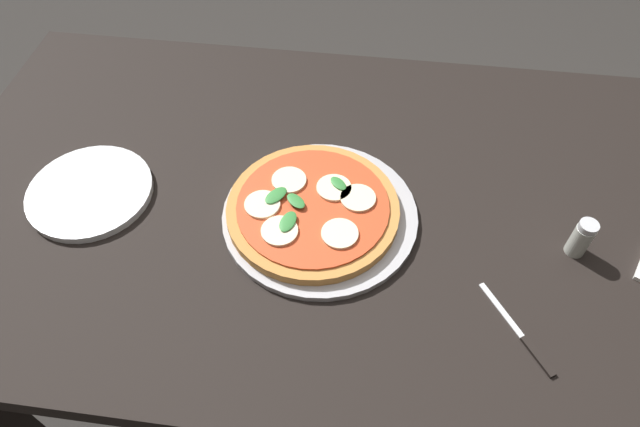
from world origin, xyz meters
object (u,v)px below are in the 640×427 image
(serving_tray, at_px, (320,215))
(plate_white, at_px, (90,192))
(dining_table, at_px, (347,231))
(pepper_shaker, at_px, (581,238))
(pizza, at_px, (313,208))
(knife, at_px, (525,340))

(serving_tray, bearing_deg, plate_white, 0.27)
(dining_table, relative_size, pepper_shaker, 21.03)
(serving_tray, height_order, pepper_shaker, pepper_shaker)
(pizza, bearing_deg, plate_white, 0.12)
(plate_white, bearing_deg, pepper_shaker, 179.07)
(serving_tray, xyz_separation_m, pepper_shaker, (-0.44, 0.02, 0.03))
(dining_table, bearing_deg, pepper_shaker, 170.69)
(pizza, height_order, pepper_shaker, pepper_shaker)
(plate_white, bearing_deg, serving_tray, -179.73)
(serving_tray, distance_m, plate_white, 0.42)
(dining_table, height_order, plate_white, plate_white)
(serving_tray, bearing_deg, dining_table, -134.86)
(serving_tray, relative_size, pepper_shaker, 4.68)
(dining_table, relative_size, knife, 10.30)
(dining_table, xyz_separation_m, plate_white, (0.47, 0.05, 0.10))
(serving_tray, height_order, pizza, pizza)
(plate_white, distance_m, pepper_shaker, 0.86)
(serving_tray, height_order, knife, serving_tray)
(dining_table, distance_m, plate_white, 0.49)
(knife, bearing_deg, serving_tray, -30.04)
(serving_tray, relative_size, plate_white, 1.53)
(dining_table, height_order, pepper_shaker, pepper_shaker)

